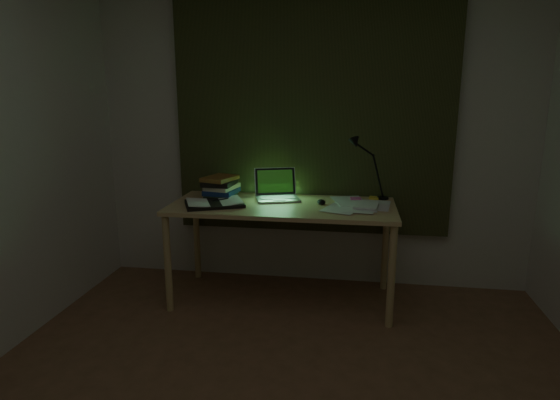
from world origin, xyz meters
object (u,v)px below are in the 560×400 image
at_px(open_textbook, 214,203).
at_px(loose_papers, 358,205).
at_px(desk, 282,253).
at_px(desk_lamp, 384,169).
at_px(laptop, 278,185).
at_px(book_stack, 221,186).

relative_size(open_textbook, loose_papers, 1.04).
bearing_deg(desk, desk_lamp, 21.25).
distance_m(laptop, loose_papers, 0.63).
height_order(desk, open_textbook, open_textbook).
height_order(laptop, book_stack, laptop).
relative_size(open_textbook, book_stack, 1.55).
bearing_deg(desk_lamp, laptop, -178.84).
distance_m(desk, desk_lamp, 1.01).
distance_m(desk, loose_papers, 0.68).
relative_size(laptop, desk_lamp, 0.77).
height_order(open_textbook, loose_papers, open_textbook).
height_order(open_textbook, desk_lamp, desk_lamp).
bearing_deg(laptop, book_stack, 158.92).
height_order(book_stack, loose_papers, book_stack).
distance_m(desk, book_stack, 0.72).
distance_m(book_stack, desk_lamp, 1.28).
xyz_separation_m(desk, open_textbook, (-0.49, -0.11, 0.40)).
xyz_separation_m(book_stack, loose_papers, (1.08, -0.13, -0.08)).
relative_size(book_stack, desk_lamp, 0.56).
bearing_deg(loose_papers, desk_lamp, 54.15).
distance_m(open_textbook, book_stack, 0.28).
bearing_deg(desk, book_stack, 162.62).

